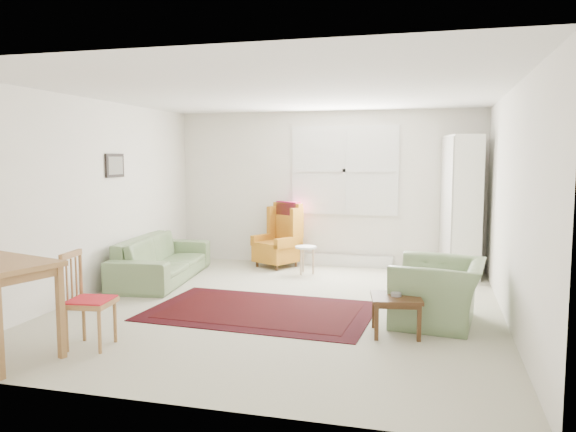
% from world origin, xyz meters
% --- Properties ---
extents(room, '(5.04, 5.54, 2.51)m').
position_xyz_m(room, '(0.02, 0.21, 1.26)').
color(room, '#B9B69E').
rests_on(room, ground).
extents(rug, '(2.61, 1.76, 0.03)m').
position_xyz_m(rug, '(-0.18, -0.26, 0.01)').
color(rug, black).
rests_on(rug, ground).
extents(sofa, '(1.09, 2.21, 0.86)m').
position_xyz_m(sofa, '(-2.06, 0.99, 0.43)').
color(sofa, '#6D875A').
rests_on(sofa, ground).
extents(armchair, '(1.02, 1.14, 0.81)m').
position_xyz_m(armchair, '(1.79, -0.21, 0.40)').
color(armchair, '#6D875A').
rests_on(armchair, ground).
extents(wingback_chair, '(0.84, 0.85, 1.05)m').
position_xyz_m(wingback_chair, '(-0.73, 2.33, 0.52)').
color(wingback_chair, '#C0791D').
rests_on(wingback_chair, ground).
extents(coffee_table, '(0.56, 0.56, 0.39)m').
position_xyz_m(coffee_table, '(1.38, -0.72, 0.20)').
color(coffee_table, '#472B15').
rests_on(coffee_table, ground).
extents(stool, '(0.34, 0.34, 0.43)m').
position_xyz_m(stool, '(-0.14, 1.90, 0.21)').
color(stool, white).
rests_on(stool, ground).
extents(cabinet, '(0.59, 0.90, 2.08)m').
position_xyz_m(cabinet, '(2.10, 2.35, 1.04)').
color(cabinet, white).
rests_on(cabinet, ground).
extents(desk_chair, '(0.44, 0.44, 0.90)m').
position_xyz_m(desk_chair, '(-1.33, -1.82, 0.45)').
color(desk_chair, '#A27341').
rests_on(desk_chair, ground).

